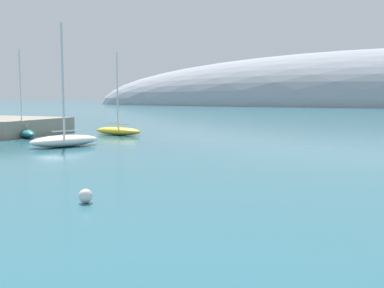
{
  "coord_description": "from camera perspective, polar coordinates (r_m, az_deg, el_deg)",
  "views": [
    {
      "loc": [
        13.41,
        0.79,
        4.48
      ],
      "look_at": [
        2.04,
        27.64,
        1.37
      ],
      "focal_mm": 43.39,
      "sensor_mm": 36.0,
      "label": 1
    }
  ],
  "objects": [
    {
      "name": "sailboat_teal_near_shore",
      "position": [
        52.56,
        -20.15,
        1.4
      ],
      "size": [
        6.99,
        5.18,
        9.21
      ],
      "rotation": [
        0.0,
        0.0,
        2.59
      ],
      "color": "#1E6B70",
      "rests_on": "water"
    },
    {
      "name": "sailboat_yellow_outer_mooring",
      "position": [
        52.32,
        -9.08,
        1.68
      ],
      "size": [
        6.27,
        2.69,
        9.06
      ],
      "rotation": [
        0.0,
        0.0,
        3.02
      ],
      "color": "yellow",
      "rests_on": "water"
    },
    {
      "name": "sailboat_white_end_of_line",
      "position": [
        41.57,
        -15.4,
        0.55
      ],
      "size": [
        4.9,
        6.61,
        10.53
      ],
      "rotation": [
        0.0,
        0.0,
        4.25
      ],
      "color": "white",
      "rests_on": "water"
    },
    {
      "name": "mooring_buoy_white",
      "position": [
        19.84,
        -12.96,
        -6.25
      ],
      "size": [
        0.59,
        0.59,
        0.59
      ],
      "primitive_type": "sphere",
      "color": "silver",
      "rests_on": "water"
    }
  ]
}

